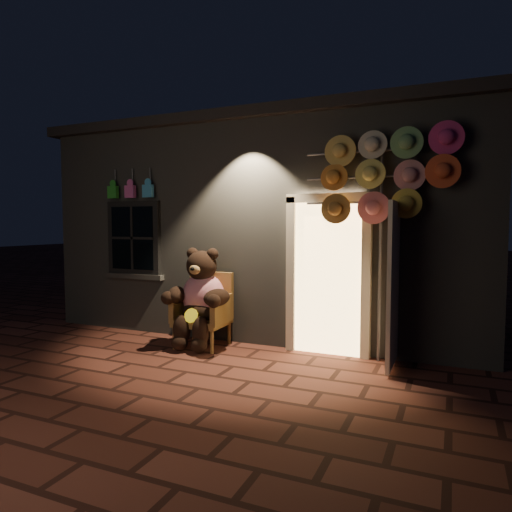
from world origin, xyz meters
The scene contains 5 objects.
ground centered at (0.00, 0.00, 0.00)m, with size 60.00×60.00×0.00m, color brown.
shop_building centered at (0.00, 3.99, 1.74)m, with size 7.30×5.95×3.51m.
wicker_armchair centered at (-0.41, 1.17, 0.53)m, with size 0.75×0.68×1.06m.
teddy_bear centered at (-0.41, 1.03, 0.72)m, with size 1.03×0.81×1.42m.
hat_rack centered at (2.08, 1.28, 2.38)m, with size 1.90×0.22×2.94m.
Camera 1 is at (2.92, -4.59, 1.78)m, focal length 32.00 mm.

